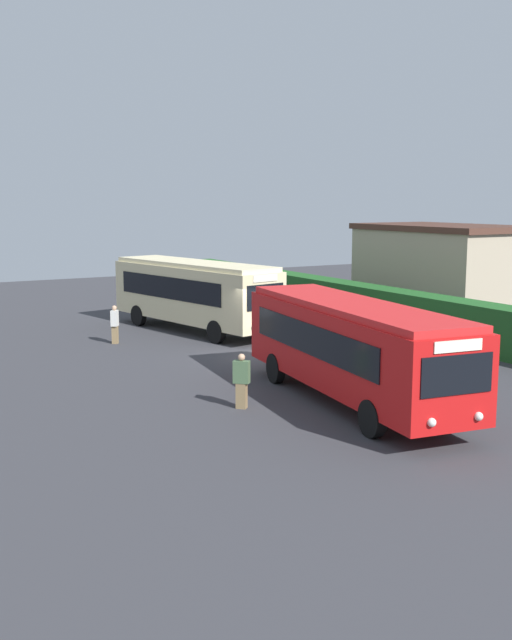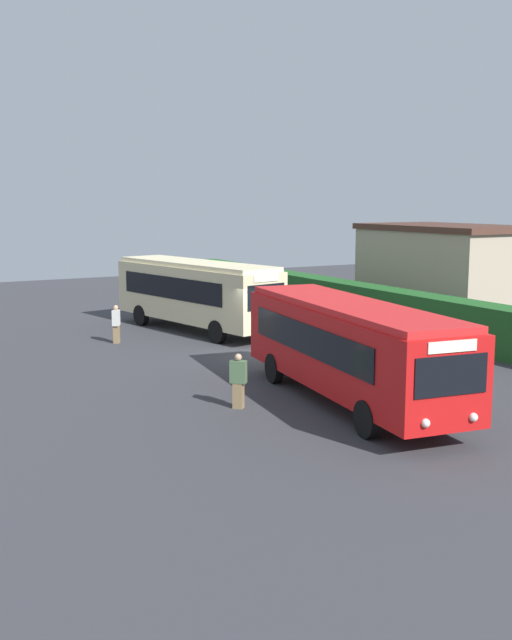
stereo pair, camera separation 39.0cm
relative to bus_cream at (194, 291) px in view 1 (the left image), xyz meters
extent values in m
plane|color=#38383D|center=(5.92, 0.17, -1.87)|extent=(64.00, 64.00, 0.00)
cube|color=beige|center=(-0.01, 0.00, -0.07)|extent=(10.13, 4.37, 2.50)
cube|color=#F8E8B2|center=(-0.01, 0.00, 1.28)|extent=(9.80, 4.12, 0.20)
cube|color=black|center=(-0.55, 1.15, 0.23)|extent=(7.52, 1.59, 1.00)
cube|color=black|center=(-0.05, -1.27, 0.23)|extent=(7.52, 1.59, 1.00)
cube|color=black|center=(4.83, 0.99, 0.23)|extent=(0.44, 1.96, 1.05)
cube|color=silver|center=(4.83, 0.99, 1.00)|extent=(0.31, 1.32, 0.28)
cylinder|color=black|center=(2.76, 1.71, -1.37)|extent=(1.04, 0.48, 1.00)
cylinder|color=black|center=(3.21, -0.48, -1.37)|extent=(1.04, 0.48, 1.00)
cylinder|color=black|center=(-3.22, 0.48, -1.37)|extent=(1.04, 0.48, 1.00)
cylinder|color=black|center=(-2.77, -1.71, -1.37)|extent=(1.04, 0.48, 1.00)
sphere|color=silver|center=(4.71, 1.65, -0.97)|extent=(0.22, 0.22, 0.22)
sphere|color=silver|center=(4.98, 0.34, -0.97)|extent=(0.22, 0.22, 0.22)
cube|color=red|center=(13.72, -1.21, -0.16)|extent=(10.39, 3.82, 2.31)
cube|color=red|center=(13.72, -1.21, 1.10)|extent=(10.06, 3.58, 0.20)
cube|color=black|center=(13.59, 0.07, 0.12)|extent=(7.85, 1.12, 0.93)
cube|color=black|center=(13.25, -2.40, 0.12)|extent=(7.85, 1.12, 0.93)
cube|color=black|center=(18.76, -1.90, 0.12)|extent=(0.31, 2.00, 0.97)
cube|color=silver|center=(18.76, -1.90, 0.82)|extent=(0.22, 1.34, 0.28)
cylinder|color=black|center=(16.99, -0.52, -1.37)|extent=(1.03, 0.41, 1.00)
cylinder|color=black|center=(16.68, -2.75, -1.37)|extent=(1.03, 0.41, 1.00)
cylinder|color=black|center=(10.75, 0.34, -1.37)|extent=(1.03, 0.41, 1.00)
cylinder|color=black|center=(10.45, -1.89, -1.37)|extent=(1.03, 0.41, 1.00)
sphere|color=silver|center=(18.87, -1.23, -0.97)|extent=(0.22, 0.22, 0.22)
sphere|color=silver|center=(18.68, -2.57, -0.97)|extent=(0.22, 0.22, 0.22)
cube|color=olive|center=(1.12, -4.25, -1.48)|extent=(0.34, 0.34, 0.76)
cube|color=silver|center=(1.12, -4.25, -0.77)|extent=(0.46, 0.43, 0.67)
sphere|color=tan|center=(1.12, -4.25, -0.33)|extent=(0.21, 0.21, 0.21)
cube|color=maroon|center=(12.17, 2.28, -1.44)|extent=(0.35, 0.37, 0.84)
cube|color=#4C6B47|center=(12.17, 2.28, -0.65)|extent=(0.45, 0.53, 0.74)
sphere|color=#8C6647|center=(12.17, 2.28, -0.17)|extent=(0.23, 0.23, 0.23)
cube|color=olive|center=(12.60, -4.36, -1.49)|extent=(0.38, 0.38, 0.76)
cube|color=#4C6B47|center=(12.60, -4.36, -0.77)|extent=(0.52, 0.51, 0.67)
sphere|color=tan|center=(12.60, -4.36, -0.33)|extent=(0.21, 0.21, 0.21)
cube|color=#205822|center=(5.92, 8.01, -0.89)|extent=(44.00, 1.48, 1.95)
cube|color=tan|center=(2.38, 13.01, 0.38)|extent=(8.60, 5.09, 4.50)
cube|color=#4C2D23|center=(2.38, 13.01, 2.78)|extent=(8.94, 5.29, 0.30)
cone|color=orange|center=(-7.68, 3.18, -1.57)|extent=(0.36, 0.36, 0.60)
camera|label=1|loc=(31.47, -14.61, 4.23)|focal=42.21mm
camera|label=2|loc=(31.66, -14.27, 4.23)|focal=42.21mm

